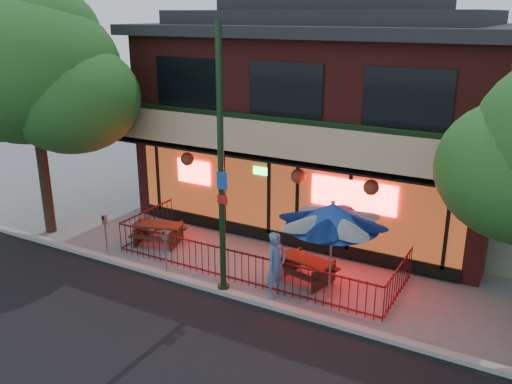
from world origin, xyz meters
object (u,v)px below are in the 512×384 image
pedestrian (276,265)px  parking_meter_far (105,229)px  picnic_table_right (306,266)px  street_tree_left (33,63)px  picnic_table_left (158,230)px  street_light (221,180)px  patio_umbrella (332,215)px  parking_meter_near (165,245)px

pedestrian → parking_meter_far: (-5.53, -0.50, 0.07)m
picnic_table_right → pedestrian: size_ratio=0.98×
street_tree_left → picnic_table_left: (3.86, 0.92, -5.23)m
parking_meter_far → street_tree_left: bearing=166.4°
pedestrian → parking_meter_far: pedestrian is taller
street_light → patio_umbrella: bearing=23.0°
pedestrian → parking_meter_far: bearing=107.7°
patio_umbrella → parking_meter_near: size_ratio=1.95×
street_tree_left → patio_umbrella: 10.60m
street_light → picnic_table_right: bearing=45.5°
patio_umbrella → street_tree_left: bearing=-178.2°
patio_umbrella → pedestrian: (-1.26, -0.60, -1.42)m
street_tree_left → picnic_table_left: street_tree_left is taller
patio_umbrella → parking_meter_near: 4.86m
street_light → street_tree_left: street_tree_left is taller
parking_meter_far → pedestrian: bearing=5.2°
picnic_table_right → parking_meter_near: parking_meter_near is taller
picnic_table_right → patio_umbrella: patio_umbrella is taller
street_light → picnic_table_left: bearing=154.5°
street_light → pedestrian: size_ratio=3.88×
street_tree_left → patio_umbrella: bearing=1.8°
street_light → picnic_table_left: 4.81m
picnic_table_left → patio_umbrella: bearing=-5.6°
patio_umbrella → street_light: bearing=-157.0°
street_light → patio_umbrella: street_light is taller
parking_meter_far → picnic_table_right: bearing=16.0°
street_light → street_tree_left: (-7.46, 0.79, 2.52)m
street_light → patio_umbrella: (2.59, 1.10, -0.83)m
picnic_table_left → parking_meter_far: (-0.61, -1.71, 0.53)m
street_light → picnic_table_left: street_light is taller
picnic_table_left → picnic_table_right: bearing=-0.3°
picnic_table_left → parking_meter_near: size_ratio=1.33×
parking_meter_near → parking_meter_far: bearing=-180.0°
patio_umbrella → parking_meter_near: patio_umbrella is taller
parking_meter_near → parking_meter_far: (-2.27, -0.00, 0.03)m
patio_umbrella → pedestrian: 1.99m
street_tree_left → street_light: bearing=-6.0°
street_light → parking_meter_near: size_ratio=5.01×
parking_meter_far → parking_meter_near: bearing=0.0°
picnic_table_left → picnic_table_right: (5.25, -0.03, -0.01)m
picnic_table_left → picnic_table_right: size_ratio=1.05×
street_tree_left → picnic_table_left: size_ratio=4.34×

